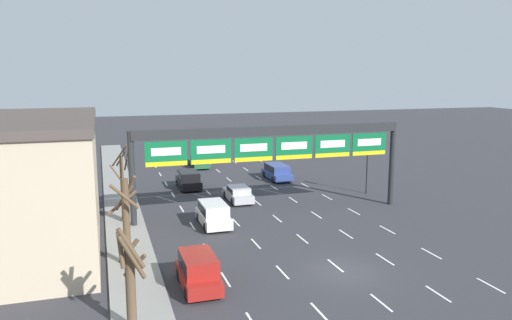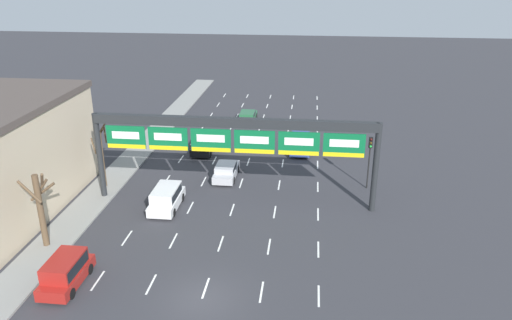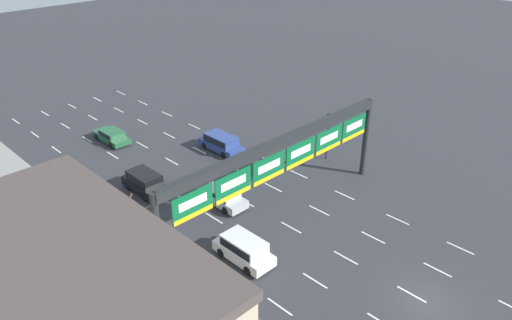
{
  "view_description": "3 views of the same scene",
  "coord_description": "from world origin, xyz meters",
  "px_view_note": "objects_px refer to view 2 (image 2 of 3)",
  "views": [
    {
      "loc": [
        -12.71,
        -23.95,
        11.11
      ],
      "look_at": [
        -1.19,
        12.66,
        4.38
      ],
      "focal_mm": 35.0,
      "sensor_mm": 36.0,
      "label": 1
    },
    {
      "loc": [
        5.66,
        -22.92,
        17.82
      ],
      "look_at": [
        1.63,
        13.04,
        3.42
      ],
      "focal_mm": 35.0,
      "sensor_mm": 36.0,
      "label": 2
    },
    {
      "loc": [
        -23.4,
        -9.04,
        21.58
      ],
      "look_at": [
        0.15,
        14.9,
        4.19
      ],
      "focal_mm": 35.0,
      "sensor_mm": 36.0,
      "label": 3
    }
  ],
  "objects_px": {
    "sign_gantry": "(233,134)",
    "tree_bare_third": "(40,206)",
    "suv_white": "(166,197)",
    "car_green": "(248,116)",
    "traffic_light_near_gantry": "(370,152)",
    "suv_blue": "(300,143)",
    "suv_red": "(65,270)",
    "car_silver": "(226,170)",
    "suv_black": "(204,143)",
    "tree_bare_closest": "(102,154)"
  },
  "relations": [
    {
      "from": "suv_white",
      "to": "traffic_light_near_gantry",
      "type": "height_order",
      "value": "traffic_light_near_gantry"
    },
    {
      "from": "sign_gantry",
      "to": "tree_bare_third",
      "type": "bearing_deg",
      "value": -146.29
    },
    {
      "from": "car_silver",
      "to": "suv_black",
      "type": "height_order",
      "value": "suv_black"
    },
    {
      "from": "tree_bare_third",
      "to": "car_green",
      "type": "bearing_deg",
      "value": 71.47
    },
    {
      "from": "tree_bare_closest",
      "to": "suv_black",
      "type": "bearing_deg",
      "value": 54.28
    },
    {
      "from": "car_silver",
      "to": "suv_white",
      "type": "height_order",
      "value": "suv_white"
    },
    {
      "from": "sign_gantry",
      "to": "traffic_light_near_gantry",
      "type": "height_order",
      "value": "sign_gantry"
    },
    {
      "from": "suv_blue",
      "to": "suv_black",
      "type": "xyz_separation_m",
      "value": [
        -9.61,
        -1.37,
        0.05
      ]
    },
    {
      "from": "car_green",
      "to": "suv_black",
      "type": "distance_m",
      "value": 11.09
    },
    {
      "from": "suv_red",
      "to": "tree_bare_closest",
      "type": "height_order",
      "value": "tree_bare_closest"
    },
    {
      "from": "sign_gantry",
      "to": "suv_black",
      "type": "distance_m",
      "value": 12.97
    },
    {
      "from": "sign_gantry",
      "to": "suv_white",
      "type": "relative_size",
      "value": 4.98
    },
    {
      "from": "car_green",
      "to": "tree_bare_third",
      "type": "bearing_deg",
      "value": -108.53
    },
    {
      "from": "sign_gantry",
      "to": "suv_black",
      "type": "relative_size",
      "value": 5.12
    },
    {
      "from": "suv_red",
      "to": "traffic_light_near_gantry",
      "type": "distance_m",
      "value": 24.73
    },
    {
      "from": "traffic_light_near_gantry",
      "to": "car_silver",
      "type": "bearing_deg",
      "value": 176.2
    },
    {
      "from": "car_silver",
      "to": "car_green",
      "type": "distance_m",
      "value": 16.79
    },
    {
      "from": "sign_gantry",
      "to": "suv_red",
      "type": "relative_size",
      "value": 5.34
    },
    {
      "from": "suv_blue",
      "to": "traffic_light_near_gantry",
      "type": "height_order",
      "value": "traffic_light_near_gantry"
    },
    {
      "from": "sign_gantry",
      "to": "traffic_light_near_gantry",
      "type": "distance_m",
      "value": 11.75
    },
    {
      "from": "suv_blue",
      "to": "tree_bare_third",
      "type": "bearing_deg",
      "value": -129.17
    },
    {
      "from": "traffic_light_near_gantry",
      "to": "suv_blue",
      "type": "bearing_deg",
      "value": 125.22
    },
    {
      "from": "suv_red",
      "to": "car_green",
      "type": "distance_m",
      "value": 34.01
    },
    {
      "from": "sign_gantry",
      "to": "car_green",
      "type": "bearing_deg",
      "value": 94.47
    },
    {
      "from": "car_silver",
      "to": "car_green",
      "type": "bearing_deg",
      "value": 90.78
    },
    {
      "from": "sign_gantry",
      "to": "tree_bare_closest",
      "type": "distance_m",
      "value": 11.83
    },
    {
      "from": "car_silver",
      "to": "tree_bare_third",
      "type": "xyz_separation_m",
      "value": [
        -10.09,
        -12.62,
        2.3
      ]
    },
    {
      "from": "suv_white",
      "to": "tree_bare_closest",
      "type": "height_order",
      "value": "tree_bare_closest"
    },
    {
      "from": "suv_white",
      "to": "tree_bare_third",
      "type": "relative_size",
      "value": 0.83
    },
    {
      "from": "car_green",
      "to": "traffic_light_near_gantry",
      "type": "xyz_separation_m",
      "value": [
        12.41,
        -17.6,
        2.57
      ]
    },
    {
      "from": "suv_blue",
      "to": "suv_red",
      "type": "xyz_separation_m",
      "value": [
        -13.04,
        -24.09,
        0.1
      ]
    },
    {
      "from": "sign_gantry",
      "to": "suv_black",
      "type": "bearing_deg",
      "value": 113.34
    },
    {
      "from": "suv_black",
      "to": "car_silver",
      "type": "bearing_deg",
      "value": -61.72
    },
    {
      "from": "suv_white",
      "to": "car_green",
      "type": "relative_size",
      "value": 0.94
    },
    {
      "from": "sign_gantry",
      "to": "suv_black",
      "type": "height_order",
      "value": "sign_gantry"
    },
    {
      "from": "traffic_light_near_gantry",
      "to": "car_green",
      "type": "bearing_deg",
      "value": 125.18
    },
    {
      "from": "suv_blue",
      "to": "car_silver",
      "type": "relative_size",
      "value": 1.1
    },
    {
      "from": "car_green",
      "to": "suv_blue",
      "type": "bearing_deg",
      "value": -54.85
    },
    {
      "from": "suv_white",
      "to": "car_green",
      "type": "bearing_deg",
      "value": 81.64
    },
    {
      "from": "suv_white",
      "to": "car_green",
      "type": "height_order",
      "value": "suv_white"
    },
    {
      "from": "suv_red",
      "to": "car_green",
      "type": "xyz_separation_m",
      "value": [
        6.5,
        33.38,
        -0.33
      ]
    },
    {
      "from": "suv_white",
      "to": "suv_red",
      "type": "bearing_deg",
      "value": -106.8
    },
    {
      "from": "suv_red",
      "to": "tree_bare_closest",
      "type": "relative_size",
      "value": 0.7
    },
    {
      "from": "suv_red",
      "to": "tree_bare_third",
      "type": "relative_size",
      "value": 0.78
    },
    {
      "from": "sign_gantry",
      "to": "car_silver",
      "type": "xyz_separation_m",
      "value": [
        -1.47,
        4.91,
        -5.08
      ]
    },
    {
      "from": "car_silver",
      "to": "suv_black",
      "type": "xyz_separation_m",
      "value": [
        -3.3,
        6.13,
        0.23
      ]
    },
    {
      "from": "suv_blue",
      "to": "car_silver",
      "type": "bearing_deg",
      "value": -130.06
    },
    {
      "from": "suv_red",
      "to": "tree_bare_third",
      "type": "distance_m",
      "value": 5.57
    },
    {
      "from": "car_silver",
      "to": "suv_black",
      "type": "relative_size",
      "value": 1.02
    },
    {
      "from": "traffic_light_near_gantry",
      "to": "tree_bare_closest",
      "type": "bearing_deg",
      "value": -174.33
    }
  ]
}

